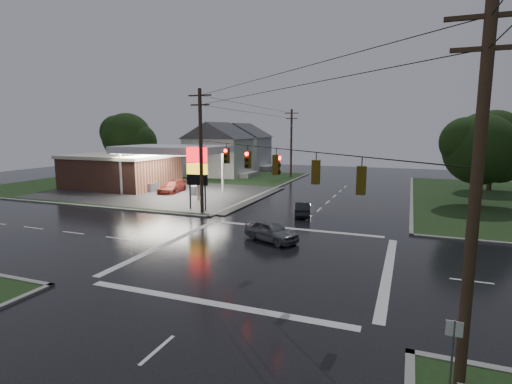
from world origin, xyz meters
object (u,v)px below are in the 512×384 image
(tree_nw_behind, at_px, (128,138))
(car_crossing, at_px, (271,231))
(gas_station, at_px, (129,168))
(utility_pole_nw, at_px, (201,150))
(utility_pole_n, at_px, (291,142))
(tree_ne_near, at_px, (482,150))
(house_far, at_px, (242,146))
(utility_pole_se, at_px, (475,197))
(house_near, at_px, (219,149))
(car_north, at_px, (303,209))
(pylon_sign, at_px, (197,168))
(car_pump, at_px, (172,187))
(tree_ne_far, at_px, (495,140))

(tree_nw_behind, distance_m, car_crossing, 42.90)
(gas_station, height_order, utility_pole_nw, utility_pole_nw)
(utility_pole_n, relative_size, tree_nw_behind, 1.05)
(tree_nw_behind, relative_size, car_crossing, 2.43)
(utility_pole_nw, distance_m, tree_ne_near, 26.74)
(utility_pole_n, xyz_separation_m, house_far, (-12.45, 10.00, -1.06))
(utility_pole_se, bearing_deg, tree_ne_near, 81.62)
(gas_station, bearing_deg, house_near, 73.83)
(gas_station, xyz_separation_m, utility_pole_se, (35.18, -29.20, 3.17))
(utility_pole_nw, distance_m, car_north, 10.36)
(car_crossing, bearing_deg, house_far, 49.90)
(gas_station, relative_size, house_near, 2.37)
(house_far, distance_m, car_north, 42.04)
(tree_ne_near, bearing_deg, pylon_sign, -154.99)
(utility_pole_se, distance_m, house_near, 54.77)
(house_near, bearing_deg, car_north, -50.14)
(house_far, distance_m, car_pump, 30.09)
(utility_pole_n, relative_size, tree_ne_near, 1.17)
(house_near, relative_size, house_far, 1.00)
(utility_pole_n, height_order, tree_nw_behind, utility_pole_n)
(tree_nw_behind, height_order, tree_ne_far, tree_nw_behind)
(gas_station, distance_m, utility_pole_se, 45.83)
(gas_station, bearing_deg, tree_ne_far, 18.46)
(car_north, bearing_deg, utility_pole_nw, 1.14)
(utility_pole_n, xyz_separation_m, tree_ne_near, (23.64, -16.01, 0.09))
(pylon_sign, bearing_deg, house_near, 112.28)
(pylon_sign, xyz_separation_m, utility_pole_se, (20.00, -20.00, 1.71))
(utility_pole_n, relative_size, car_pump, 2.15)
(utility_pole_n, relative_size, tree_ne_far, 1.07)
(utility_pole_n, distance_m, car_north, 27.97)
(tree_ne_near, bearing_deg, tree_nw_behind, 170.53)
(gas_station, xyz_separation_m, car_pump, (7.29, -1.35, -1.84))
(tree_ne_near, relative_size, car_north, 2.41)
(house_far, bearing_deg, car_north, -59.66)
(gas_station, distance_m, utility_pole_nw, 19.38)
(tree_ne_near, distance_m, car_north, 18.72)
(tree_ne_near, relative_size, car_pump, 1.84)
(utility_pole_n, relative_size, car_north, 2.82)
(utility_pole_n, distance_m, house_near, 11.67)
(utility_pole_nw, xyz_separation_m, house_far, (-12.45, 38.50, -1.32))
(tree_ne_near, distance_m, car_pump, 33.09)
(car_crossing, bearing_deg, tree_ne_far, -5.65)
(gas_station, distance_m, car_north, 26.15)
(pylon_sign, xyz_separation_m, tree_ne_near, (24.64, 11.49, 1.55))
(utility_pole_n, bearing_deg, utility_pole_nw, -90.00)
(tree_nw_behind, distance_m, car_pump, 20.11)
(gas_station, bearing_deg, tree_ne_near, 3.30)
(utility_pole_se, xyz_separation_m, house_near, (-30.45, 45.50, -1.32))
(car_crossing, xyz_separation_m, car_pump, (-17.63, 15.10, 0.01))
(house_near, relative_size, tree_ne_far, 1.13)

